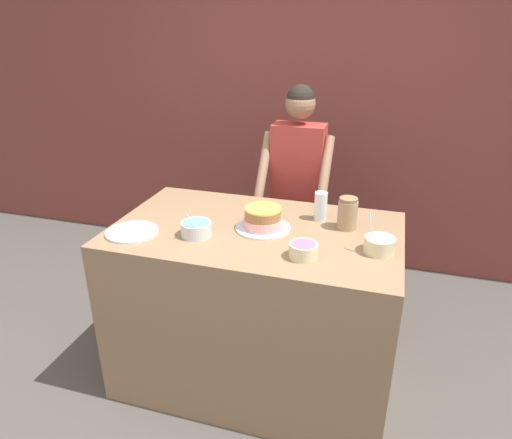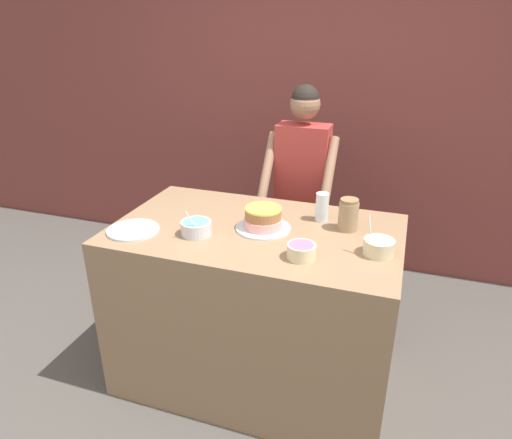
{
  "view_description": "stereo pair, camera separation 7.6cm",
  "coord_description": "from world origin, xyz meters",
  "px_view_note": "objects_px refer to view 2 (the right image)",
  "views": [
    {
      "loc": [
        0.62,
        -1.61,
        1.95
      ],
      "look_at": [
        0.01,
        0.4,
        1.03
      ],
      "focal_mm": 32.0,
      "sensor_mm": 36.0,
      "label": 1
    },
    {
      "loc": [
        0.69,
        -1.59,
        1.95
      ],
      "look_at": [
        0.01,
        0.4,
        1.03
      ],
      "focal_mm": 32.0,
      "sensor_mm": 36.0,
      "label": 2
    }
  ],
  "objects_px": {
    "frosting_bowl_white": "(379,246)",
    "ceramic_plate": "(133,230)",
    "stoneware_jar": "(348,215)",
    "cake": "(263,219)",
    "frosting_bowl_blue": "(196,227)",
    "frosting_bowl_purple": "(301,251)",
    "drinking_glass": "(322,207)",
    "person_baker": "(302,179)"
  },
  "relations": [
    {
      "from": "cake",
      "to": "frosting_bowl_blue",
      "type": "height_order",
      "value": "frosting_bowl_blue"
    },
    {
      "from": "person_baker",
      "to": "ceramic_plate",
      "type": "xyz_separation_m",
      "value": [
        -0.63,
        -1.03,
        -0.01
      ]
    },
    {
      "from": "frosting_bowl_white",
      "to": "stoneware_jar",
      "type": "bearing_deg",
      "value": 127.66
    },
    {
      "from": "ceramic_plate",
      "to": "stoneware_jar",
      "type": "relative_size",
      "value": 1.59
    },
    {
      "from": "cake",
      "to": "frosting_bowl_purple",
      "type": "bearing_deg",
      "value": -43.0
    },
    {
      "from": "frosting_bowl_purple",
      "to": "drinking_glass",
      "type": "relative_size",
      "value": 0.86
    },
    {
      "from": "cake",
      "to": "stoneware_jar",
      "type": "distance_m",
      "value": 0.43
    },
    {
      "from": "frosting_bowl_purple",
      "to": "ceramic_plate",
      "type": "relative_size",
      "value": 0.5
    },
    {
      "from": "person_baker",
      "to": "frosting_bowl_purple",
      "type": "distance_m",
      "value": 1.06
    },
    {
      "from": "person_baker",
      "to": "cake",
      "type": "xyz_separation_m",
      "value": [
        -0.01,
        -0.79,
        0.03
      ]
    },
    {
      "from": "drinking_glass",
      "to": "frosting_bowl_purple",
      "type": "bearing_deg",
      "value": -90.24
    },
    {
      "from": "frosting_bowl_purple",
      "to": "stoneware_jar",
      "type": "bearing_deg",
      "value": 68.0
    },
    {
      "from": "frosting_bowl_purple",
      "to": "drinking_glass",
      "type": "height_order",
      "value": "drinking_glass"
    },
    {
      "from": "person_baker",
      "to": "ceramic_plate",
      "type": "bearing_deg",
      "value": -121.67
    },
    {
      "from": "drinking_glass",
      "to": "stoneware_jar",
      "type": "relative_size",
      "value": 0.92
    },
    {
      "from": "drinking_glass",
      "to": "ceramic_plate",
      "type": "xyz_separation_m",
      "value": [
        -0.88,
        -0.45,
        -0.07
      ]
    },
    {
      "from": "cake",
      "to": "frosting_bowl_purple",
      "type": "distance_m",
      "value": 0.36
    },
    {
      "from": "stoneware_jar",
      "to": "ceramic_plate",
      "type": "bearing_deg",
      "value": -160.09
    },
    {
      "from": "frosting_bowl_blue",
      "to": "person_baker",
      "type": "bearing_deg",
      "value": 72.09
    },
    {
      "from": "drinking_glass",
      "to": "person_baker",
      "type": "bearing_deg",
      "value": 113.26
    },
    {
      "from": "frosting_bowl_purple",
      "to": "ceramic_plate",
      "type": "bearing_deg",
      "value": 179.9
    },
    {
      "from": "frosting_bowl_purple",
      "to": "cake",
      "type": "bearing_deg",
      "value": 137.0
    },
    {
      "from": "frosting_bowl_white",
      "to": "drinking_glass",
      "type": "distance_m",
      "value": 0.44
    },
    {
      "from": "frosting_bowl_blue",
      "to": "frosting_bowl_purple",
      "type": "bearing_deg",
      "value": -7.25
    },
    {
      "from": "frosting_bowl_purple",
      "to": "ceramic_plate",
      "type": "xyz_separation_m",
      "value": [
        -0.88,
        0.0,
        -0.03
      ]
    },
    {
      "from": "drinking_glass",
      "to": "frosting_bowl_white",
      "type": "bearing_deg",
      "value": -42.68
    },
    {
      "from": "frosting_bowl_blue",
      "to": "frosting_bowl_white",
      "type": "bearing_deg",
      "value": 5.05
    },
    {
      "from": "frosting_bowl_purple",
      "to": "drinking_glass",
      "type": "bearing_deg",
      "value": 89.76
    },
    {
      "from": "drinking_glass",
      "to": "stoneware_jar",
      "type": "bearing_deg",
      "value": -25.91
    },
    {
      "from": "stoneware_jar",
      "to": "frosting_bowl_blue",
      "type": "bearing_deg",
      "value": -156.73
    },
    {
      "from": "drinking_glass",
      "to": "stoneware_jar",
      "type": "distance_m",
      "value": 0.17
    },
    {
      "from": "frosting_bowl_white",
      "to": "frosting_bowl_purple",
      "type": "distance_m",
      "value": 0.36
    },
    {
      "from": "person_baker",
      "to": "ceramic_plate",
      "type": "relative_size",
      "value": 5.97
    },
    {
      "from": "cake",
      "to": "frosting_bowl_white",
      "type": "relative_size",
      "value": 1.45
    },
    {
      "from": "cake",
      "to": "stoneware_jar",
      "type": "relative_size",
      "value": 1.7
    },
    {
      "from": "cake",
      "to": "frosting_bowl_white",
      "type": "height_order",
      "value": "frosting_bowl_white"
    },
    {
      "from": "frosting_bowl_white",
      "to": "ceramic_plate",
      "type": "xyz_separation_m",
      "value": [
        -1.21,
        -0.15,
        -0.04
      ]
    },
    {
      "from": "frosting_bowl_purple",
      "to": "drinking_glass",
      "type": "distance_m",
      "value": 0.45
    },
    {
      "from": "person_baker",
      "to": "frosting_bowl_white",
      "type": "relative_size",
      "value": 8.06
    },
    {
      "from": "frosting_bowl_white",
      "to": "frosting_bowl_purple",
      "type": "bearing_deg",
      "value": -155.5
    },
    {
      "from": "person_baker",
      "to": "frosting_bowl_white",
      "type": "bearing_deg",
      "value": -56.86
    },
    {
      "from": "cake",
      "to": "ceramic_plate",
      "type": "xyz_separation_m",
      "value": [
        -0.62,
        -0.24,
        -0.05
      ]
    }
  ]
}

